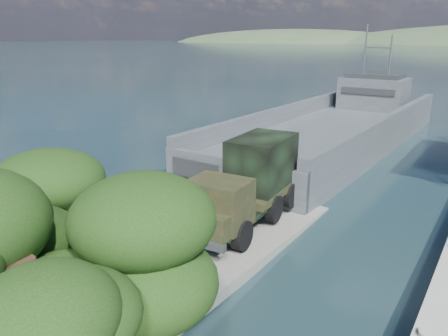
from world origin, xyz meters
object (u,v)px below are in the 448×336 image
military_truck (249,182)px  overhang_tree (24,252)px  landing_craft (332,136)px  soldier (90,199)px

military_truck → overhang_tree: overhang_tree is taller
overhang_tree → military_truck: bearing=103.6°
landing_craft → overhang_tree: landing_craft is taller
landing_craft → military_truck: bearing=-80.8°
soldier → overhang_tree: bearing=-72.6°
soldier → overhang_tree: (9.35, -8.84, 3.85)m
soldier → landing_craft: bearing=51.3°
military_truck → soldier: (-6.20, -4.12, -0.83)m
military_truck → overhang_tree: (3.14, -12.96, 3.02)m
overhang_tree → soldier: bearing=136.6°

